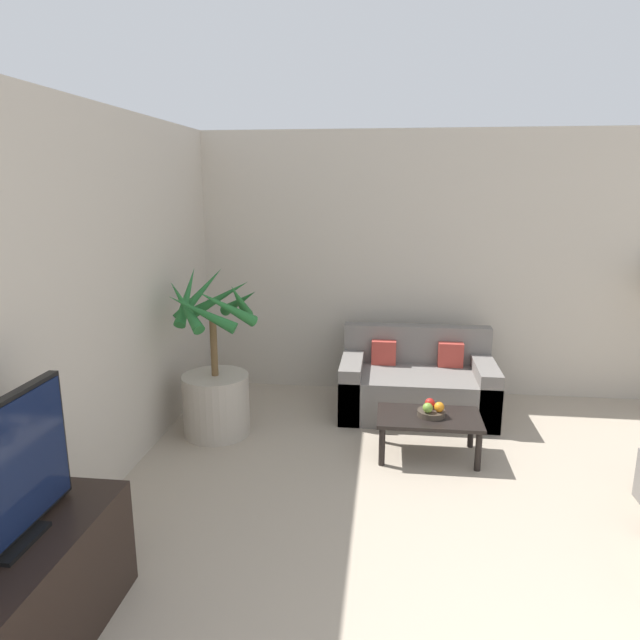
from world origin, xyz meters
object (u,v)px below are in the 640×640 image
(television, at_px, (5,476))
(sofa_loveseat, at_px, (417,385))
(fruit_bowl, at_px, (431,413))
(apple_green, at_px, (428,408))
(apple_red, at_px, (430,403))
(orange_fruit, at_px, (439,407))
(tv_console, at_px, (22,601))
(potted_palm, at_px, (216,384))
(coffee_table, at_px, (429,422))

(television, relative_size, sofa_loveseat, 0.61)
(television, height_order, fruit_bowl, television)
(television, height_order, apple_green, television)
(apple_red, xyz_separation_m, orange_fruit, (0.07, -0.07, -0.00))
(tv_console, distance_m, potted_palm, 2.52)
(apple_red, bearing_deg, sofa_loveseat, 94.01)
(sofa_loveseat, height_order, fruit_bowl, sofa_loveseat)
(sofa_loveseat, relative_size, apple_red, 17.68)
(television, bearing_deg, apple_green, 48.78)
(tv_console, xyz_separation_m, potted_palm, (0.16, 2.51, 0.16))
(tv_console, relative_size, potted_palm, 0.80)
(sofa_loveseat, height_order, apple_red, sofa_loveseat)
(tv_console, xyz_separation_m, coffee_table, (1.99, 2.30, -0.00))
(tv_console, bearing_deg, sofa_loveseat, 59.03)
(coffee_table, bearing_deg, apple_red, 83.29)
(sofa_loveseat, xyz_separation_m, apple_green, (0.04, -0.98, 0.16))
(tv_console, height_order, coffee_table, tv_console)
(potted_palm, bearing_deg, apple_green, -8.25)
(fruit_bowl, bearing_deg, potted_palm, 173.37)
(sofa_loveseat, relative_size, coffee_table, 1.75)
(television, bearing_deg, sofa_loveseat, 59.08)
(fruit_bowl, bearing_deg, apple_green, -125.07)
(tv_console, xyz_separation_m, apple_green, (1.97, 2.25, 0.14))
(television, relative_size, orange_fruit, 10.96)
(sofa_loveseat, bearing_deg, apple_green, -87.76)
(apple_green, bearing_deg, sofa_loveseat, 92.24)
(television, relative_size, apple_green, 11.01)
(television, bearing_deg, fruit_bowl, 48.90)
(apple_green, height_order, orange_fruit, same)
(sofa_loveseat, distance_m, apple_green, 0.99)
(potted_palm, bearing_deg, tv_console, -93.60)
(sofa_loveseat, xyz_separation_m, orange_fruit, (0.13, -0.95, 0.16))
(potted_palm, height_order, fruit_bowl, potted_palm)
(potted_palm, xyz_separation_m, apple_red, (1.84, -0.16, -0.03))
(television, distance_m, coffee_table, 3.10)
(potted_palm, relative_size, fruit_bowl, 6.65)
(tv_console, relative_size, fruit_bowl, 5.32)
(fruit_bowl, relative_size, apple_green, 2.78)
(tv_console, relative_size, apple_red, 14.51)
(television, distance_m, apple_red, 3.12)
(television, height_order, apple_red, television)
(sofa_loveseat, xyz_separation_m, coffee_table, (0.06, -0.93, 0.03))
(tv_console, distance_m, apple_red, 3.09)
(apple_green, bearing_deg, television, -131.22)
(tv_console, distance_m, television, 0.63)
(coffee_table, distance_m, orange_fruit, 0.16)
(potted_palm, relative_size, sofa_loveseat, 1.03)
(tv_console, xyz_separation_m, sofa_loveseat, (1.94, 3.23, -0.03))
(sofa_loveseat, bearing_deg, potted_palm, -158.15)
(apple_red, bearing_deg, fruit_bowl, -78.28)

